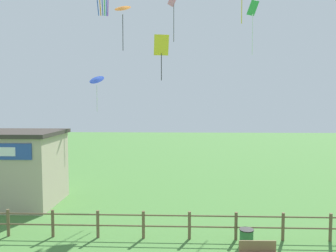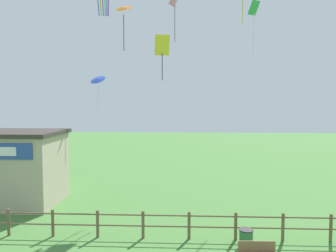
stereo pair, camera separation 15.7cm
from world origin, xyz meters
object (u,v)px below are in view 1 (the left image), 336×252
Objects in this scene: kite_orange_delta at (123,9)px; kite_yellow_diamond at (161,48)px; trash_bin at (246,237)px; kite_green_diamond at (253,16)px; kite_pink_diamond at (174,3)px; kite_blue_delta at (97,80)px; park_bench_near_fence at (258,252)px; seaside_building at (0,167)px.

kite_yellow_diamond is at bearing -8.86° from kite_orange_delta.
trash_bin is 0.21× the size of kite_green_diamond.
kite_pink_diamond reaches higher than kite_blue_delta.
kite_blue_delta is at bearing 174.70° from kite_green_diamond.
kite_yellow_diamond is at bearing 117.08° from trash_bin.
kite_yellow_diamond is at bearing -171.13° from kite_green_diamond.
park_bench_near_fence is at bearing -74.56° from kite_pink_diamond.
kite_pink_diamond reaches higher than park_bench_near_fence.
park_bench_near_fence is 0.40× the size of kite_green_diamond.
kite_green_diamond reaches higher than park_bench_near_fence.
kite_pink_diamond reaches higher than seaside_building.
kite_blue_delta is (-9.25, 11.81, 7.48)m from park_bench_near_fence.
park_bench_near_fence is at bearing -55.64° from kite_orange_delta.
kite_pink_diamond reaches higher than kite_yellow_diamond.
kite_green_diamond is at bearing 3.60° from kite_orange_delta.
kite_orange_delta is at bearing 171.14° from kite_yellow_diamond.
kite_green_diamond is (6.26, 0.98, 2.29)m from kite_yellow_diamond.
kite_green_diamond is at bearing -5.30° from kite_blue_delta.
kite_yellow_diamond is 6.73m from kite_green_diamond.
park_bench_near_fence is at bearing -100.22° from kite_green_diamond.
kite_green_diamond is 1.32× the size of kite_blue_delta.
park_bench_near_fence is 16.05m from kite_green_diamond.
kite_orange_delta is 0.84× the size of kite_pink_diamond.
park_bench_near_fence is 1.61m from trash_bin.
seaside_building is 2.45× the size of kite_yellow_diamond.
park_bench_near_fence is 14.28m from kite_yellow_diamond.
seaside_building is at bearing -157.10° from kite_orange_delta.
seaside_building is at bearing 158.39° from trash_bin.
kite_green_diamond is (2.07, 9.17, 11.83)m from trash_bin.
kite_orange_delta is 1.18× the size of kite_blue_delta.
trash_bin is 0.25× the size of kite_yellow_diamond.
seaside_building is 16.65m from kite_pink_diamond.
kite_orange_delta reaches higher than park_bench_near_fence.
kite_yellow_diamond is (-4.19, 8.19, 9.54)m from trash_bin.
kite_blue_delta is at bearing 131.79° from trash_bin.
trash_bin is at bearing -48.21° from kite_blue_delta.
kite_orange_delta is (-6.98, 10.21, 12.17)m from park_bench_near_fence.
seaside_building is 12.98m from kite_orange_delta.
seaside_building is 2.29× the size of kite_orange_delta.
kite_orange_delta is at bearing 124.36° from park_bench_near_fence.
kite_pink_diamond is at bearing 37.52° from kite_orange_delta.
seaside_building is 16.00m from park_bench_near_fence.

